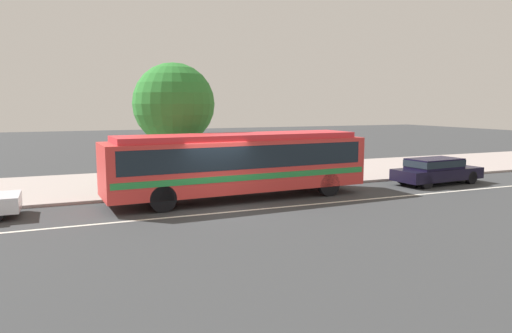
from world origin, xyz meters
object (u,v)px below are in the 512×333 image
object	(u,v)px
transit_bus	(239,161)
pedestrian_standing_by_tree	(178,167)
pedestrian_waiting_near_sign	(181,166)
pedestrian_walking_along_curb	(218,163)
street_tree_near_stop	(174,104)
sedan_far_ahead	(436,170)

from	to	relation	value
transit_bus	pedestrian_standing_by_tree	world-z (taller)	transit_bus
transit_bus	pedestrian_waiting_near_sign	bearing A→B (deg)	120.22
pedestrian_waiting_near_sign	pedestrian_walking_along_curb	bearing A→B (deg)	15.18
transit_bus	street_tree_near_stop	xyz separation A→B (m)	(-1.86, 3.59, 2.35)
pedestrian_walking_along_curb	pedestrian_standing_by_tree	world-z (taller)	pedestrian_standing_by_tree
sedan_far_ahead	pedestrian_waiting_near_sign	distance (m)	12.48
sedan_far_ahead	street_tree_near_stop	size ratio (longest dim) A/B	0.84
pedestrian_waiting_near_sign	street_tree_near_stop	xyz separation A→B (m)	(-0.12, 0.60, 2.83)
pedestrian_standing_by_tree	street_tree_near_stop	world-z (taller)	street_tree_near_stop
pedestrian_waiting_near_sign	pedestrian_standing_by_tree	distance (m)	0.66
pedestrian_walking_along_curb	street_tree_near_stop	world-z (taller)	street_tree_near_stop
sedan_far_ahead	street_tree_near_stop	xyz separation A→B (m)	(-12.15, 3.90, 3.21)
pedestrian_walking_along_curb	street_tree_near_stop	distance (m)	3.54
sedan_far_ahead	pedestrian_waiting_near_sign	world-z (taller)	pedestrian_waiting_near_sign
sedan_far_ahead	pedestrian_waiting_near_sign	bearing A→B (deg)	164.68
pedestrian_standing_by_tree	street_tree_near_stop	size ratio (longest dim) A/B	0.30
pedestrian_standing_by_tree	street_tree_near_stop	bearing A→B (deg)	82.53
sedan_far_ahead	pedestrian_walking_along_curb	world-z (taller)	pedestrian_walking_along_curb
transit_bus	sedan_far_ahead	distance (m)	10.33
pedestrian_waiting_near_sign	pedestrian_walking_along_curb	xyz separation A→B (m)	(1.99, 0.54, -0.02)
transit_bus	pedestrian_walking_along_curb	xyz separation A→B (m)	(0.25, 3.53, -0.50)
pedestrian_walking_along_curb	sedan_far_ahead	bearing A→B (deg)	-20.90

